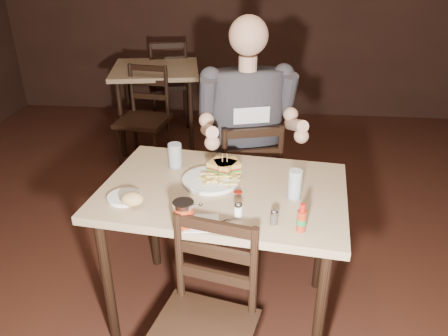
# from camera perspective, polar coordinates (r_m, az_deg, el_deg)

# --- Properties ---
(room_shell) EXTENTS (7.00, 7.00, 7.00)m
(room_shell) POSITION_cam_1_polar(r_m,az_deg,el_deg) (1.58, 5.35, 12.76)
(room_shell) COLOR black
(room_shell) RESTS_ON ground
(main_table) EXTENTS (1.22, 0.89, 0.77)m
(main_table) POSITION_cam_1_polar(r_m,az_deg,el_deg) (2.10, -0.13, -4.68)
(main_table) COLOR tan
(main_table) RESTS_ON ground
(bg_table) EXTENTS (0.93, 0.93, 0.77)m
(bg_table) POSITION_cam_1_polar(r_m,az_deg,el_deg) (4.31, -8.89, 11.71)
(bg_table) COLOR tan
(bg_table) RESTS_ON ground
(chair_far) EXTENTS (0.52, 0.54, 0.88)m
(chair_far) POSITION_cam_1_polar(r_m,az_deg,el_deg) (2.80, 2.71, -1.83)
(chair_far) COLOR black
(chair_far) RESTS_ON ground
(chair_near) EXTENTS (0.48, 0.51, 0.85)m
(chair_near) POSITION_cam_1_polar(r_m,az_deg,el_deg) (1.83, -3.07, -21.04)
(chair_near) COLOR black
(chair_near) RESTS_ON ground
(bg_chair_far) EXTENTS (0.54, 0.57, 0.93)m
(bg_chair_far) POSITION_cam_1_polar(r_m,az_deg,el_deg) (4.89, -7.17, 10.99)
(bg_chair_far) COLOR black
(bg_chair_far) RESTS_ON ground
(bg_chair_near) EXTENTS (0.46, 0.50, 0.88)m
(bg_chair_near) POSITION_cam_1_polar(r_m,az_deg,el_deg) (3.88, -10.55, 6.15)
(bg_chair_near) COLOR black
(bg_chair_near) RESTS_ON ground
(diner) EXTENTS (0.69, 0.60, 1.01)m
(diner) POSITION_cam_1_polar(r_m,az_deg,el_deg) (2.54, 3.22, 7.93)
(diner) COLOR #333339
(diner) RESTS_ON chair_far
(dinner_plate) EXTENTS (0.29, 0.29, 0.02)m
(dinner_plate) POSITION_cam_1_polar(r_m,az_deg,el_deg) (2.10, -1.74, -1.69)
(dinner_plate) COLOR white
(dinner_plate) RESTS_ON main_table
(sandwich_left) EXTENTS (0.15, 0.14, 0.10)m
(sandwich_left) POSITION_cam_1_polar(r_m,az_deg,el_deg) (2.14, -0.21, 0.62)
(sandwich_left) COLOR gold
(sandwich_left) RESTS_ON dinner_plate
(sandwich_right) EXTENTS (0.14, 0.13, 0.10)m
(sandwich_right) POSITION_cam_1_polar(r_m,az_deg,el_deg) (2.14, 0.41, 0.59)
(sandwich_right) COLOR gold
(sandwich_right) RESTS_ON dinner_plate
(fries_pile) EXTENTS (0.25, 0.19, 0.04)m
(fries_pile) POSITION_cam_1_polar(r_m,az_deg,el_deg) (2.08, -0.57, -1.29)
(fries_pile) COLOR #DBC163
(fries_pile) RESTS_ON dinner_plate
(ketchup_dollop) EXTENTS (0.04, 0.04, 0.01)m
(ketchup_dollop) POSITION_cam_1_polar(r_m,az_deg,el_deg) (1.98, 1.83, -3.16)
(ketchup_dollop) COLOR maroon
(ketchup_dollop) RESTS_ON dinner_plate
(glass_left) EXTENTS (0.08, 0.08, 0.13)m
(glass_left) POSITION_cam_1_polar(r_m,az_deg,el_deg) (2.24, -6.40, 1.63)
(glass_left) COLOR silver
(glass_left) RESTS_ON main_table
(glass_right) EXTENTS (0.07, 0.07, 0.14)m
(glass_right) POSITION_cam_1_polar(r_m,az_deg,el_deg) (1.97, 9.25, -2.13)
(glass_right) COLOR silver
(glass_right) RESTS_ON main_table
(hot_sauce) EXTENTS (0.04, 0.04, 0.12)m
(hot_sauce) POSITION_cam_1_polar(r_m,az_deg,el_deg) (1.76, 10.12, -6.38)
(hot_sauce) COLOR maroon
(hot_sauce) RESTS_ON main_table
(salt_shaker) EXTENTS (0.04, 0.04, 0.07)m
(salt_shaker) POSITION_cam_1_polar(r_m,az_deg,el_deg) (1.83, 1.86, -5.57)
(salt_shaker) COLOR white
(salt_shaker) RESTS_ON main_table
(pepper_shaker) EXTENTS (0.04, 0.04, 0.06)m
(pepper_shaker) POSITION_cam_1_polar(r_m,az_deg,el_deg) (1.80, 6.53, -6.44)
(pepper_shaker) COLOR #38332D
(pepper_shaker) RESTS_ON main_table
(syrup_dispenser) EXTENTS (0.10, 0.10, 0.11)m
(syrup_dispenser) POSITION_cam_1_polar(r_m,az_deg,el_deg) (1.77, -5.28, -6.00)
(syrup_dispenser) COLOR maroon
(syrup_dispenser) RESTS_ON main_table
(napkin) EXTENTS (0.16, 0.15, 0.00)m
(napkin) POSITION_cam_1_polar(r_m,az_deg,el_deg) (1.81, -2.93, -7.19)
(napkin) COLOR white
(napkin) RESTS_ON main_table
(knife) EXTENTS (0.08, 0.18, 0.00)m
(knife) POSITION_cam_1_polar(r_m,az_deg,el_deg) (1.85, -4.05, -6.28)
(knife) COLOR silver
(knife) RESTS_ON napkin
(fork) EXTENTS (0.12, 0.11, 0.00)m
(fork) POSITION_cam_1_polar(r_m,az_deg,el_deg) (1.81, -0.03, -6.99)
(fork) COLOR silver
(fork) RESTS_ON napkin
(side_plate) EXTENTS (0.17, 0.17, 0.01)m
(side_plate) POSITION_cam_1_polar(r_m,az_deg,el_deg) (2.02, -12.85, -3.84)
(side_plate) COLOR white
(side_plate) RESTS_ON main_table
(bread_roll) EXTENTS (0.11, 0.09, 0.06)m
(bread_roll) POSITION_cam_1_polar(r_m,az_deg,el_deg) (1.93, -11.91, -3.98)
(bread_roll) COLOR tan
(bread_roll) RESTS_ON side_plate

